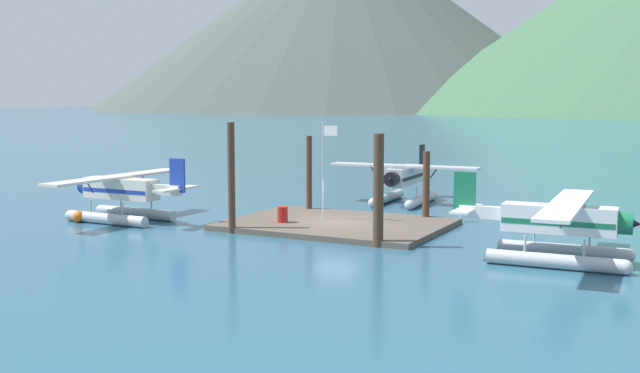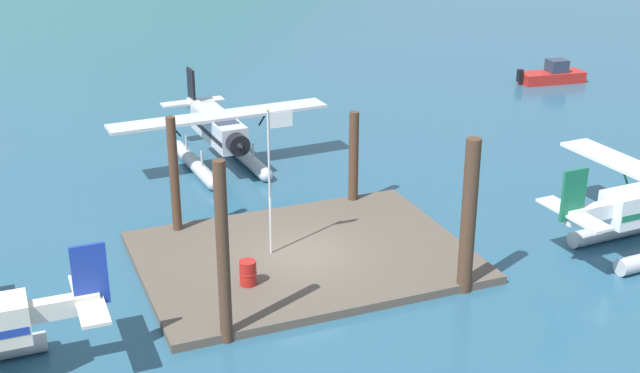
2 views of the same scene
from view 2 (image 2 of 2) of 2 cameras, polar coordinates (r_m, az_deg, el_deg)
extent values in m
plane|color=#285670|center=(31.37, -1.13, -4.98)|extent=(1200.00, 1200.00, 0.00)
cube|color=brown|center=(31.30, -1.13, -4.73)|extent=(11.82, 8.75, 0.30)
cylinder|color=#4C3323|center=(25.26, -6.54, -4.57)|extent=(0.39, 0.39, 5.92)
cylinder|color=#4C3323|center=(28.53, 9.97, -2.05)|extent=(0.51, 0.51, 5.50)
cylinder|color=#4C3323|center=(32.78, -9.77, 0.56)|extent=(0.36, 0.36, 4.87)
cylinder|color=#4C3323|center=(35.34, 2.27, 1.81)|extent=(0.41, 0.41, 4.14)
cylinder|color=silver|center=(30.18, -3.42, 0.14)|extent=(0.08, 0.08, 5.42)
cube|color=white|center=(29.54, -2.69, 4.51)|extent=(0.90, 0.03, 0.56)
sphere|color=gold|center=(29.28, -3.54, 5.16)|extent=(0.10, 0.10, 0.10)
cylinder|color=#AD1E19|center=(28.97, -4.87, -5.81)|extent=(0.58, 0.58, 0.88)
torus|color=#AD1E19|center=(28.97, -4.87, -5.81)|extent=(0.62, 0.62, 0.04)
cylinder|color=#B7BABF|center=(41.07, -5.10, 2.04)|extent=(0.94, 5.63, 0.64)
sphere|color=#B7BABF|center=(38.61, -3.66, 0.77)|extent=(0.64, 0.64, 0.64)
cylinder|color=#B7BABF|center=(40.35, -8.43, 1.52)|extent=(0.94, 5.63, 0.64)
sphere|color=#B7BABF|center=(37.84, -7.18, 0.20)|extent=(0.64, 0.64, 0.64)
cylinder|color=#B7BABF|center=(39.78, -4.53, 2.42)|extent=(0.10, 0.10, 0.70)
cylinder|color=#B7BABF|center=(41.92, -5.70, 3.40)|extent=(0.10, 0.10, 0.70)
cylinder|color=#B7BABF|center=(39.04, -7.96, 1.89)|extent=(0.10, 0.10, 0.70)
cylinder|color=#B7BABF|center=(41.22, -8.97, 2.91)|extent=(0.10, 0.10, 0.70)
cube|color=silver|center=(40.17, -6.85, 3.95)|extent=(1.49, 4.86, 1.20)
cube|color=black|center=(40.20, -6.84, 3.82)|extent=(1.51, 4.76, 0.24)
cube|color=#283347|center=(39.09, -6.36, 3.98)|extent=(1.11, 1.15, 0.56)
cube|color=silver|center=(39.70, -6.75, 4.75)|extent=(10.46, 1.95, 0.14)
cylinder|color=black|center=(40.50, -3.78, 4.71)|extent=(0.63, 0.11, 0.84)
cylinder|color=black|center=(39.21, -9.78, 3.85)|extent=(0.63, 0.11, 0.84)
cylinder|color=black|center=(37.74, -5.54, 2.83)|extent=(0.99, 0.65, 0.96)
cone|color=black|center=(37.34, -5.30, 2.63)|extent=(0.38, 0.37, 0.36)
cube|color=silver|center=(43.11, -8.24, 5.26)|extent=(0.56, 2.22, 0.56)
cube|color=black|center=(43.72, -8.66, 6.62)|extent=(0.17, 1.00, 1.90)
cube|color=silver|center=(43.82, -8.56, 5.65)|extent=(3.24, 0.97, 0.10)
cube|color=silver|center=(25.31, -17.06, -7.77)|extent=(2.20, 0.44, 0.56)
cube|color=#1E389E|center=(24.97, -15.23, -5.76)|extent=(1.00, 0.12, 1.90)
cube|color=silver|center=(25.31, -15.28, -7.30)|extent=(0.81, 3.20, 0.10)
cylinder|color=#B7BABF|center=(35.34, 20.04, -2.61)|extent=(5.62, 0.92, 0.64)
cylinder|color=#B7BABF|center=(34.29, 18.74, -1.97)|extent=(0.10, 0.10, 0.70)
cylinder|color=#196B47|center=(35.45, 19.74, 0.92)|extent=(0.11, 0.63, 0.84)
cube|color=white|center=(31.73, 17.76, -1.70)|extent=(2.22, 0.55, 0.56)
cube|color=#196B47|center=(30.84, 16.69, -0.54)|extent=(1.00, 0.17, 1.90)
cube|color=white|center=(31.18, 16.69, -1.78)|extent=(0.96, 3.24, 0.10)
cube|color=#B2231E|center=(57.45, 15.31, 7.11)|extent=(4.35, 2.00, 0.70)
sphere|color=#B2231E|center=(58.52, 17.11, 7.17)|extent=(0.70, 0.70, 0.70)
cube|color=#283347|center=(57.42, 15.65, 7.84)|extent=(1.33, 1.24, 0.80)
cube|color=black|center=(56.30, 13.31, 7.27)|extent=(0.36, 0.40, 0.80)
camera|label=1|loc=(31.10, 84.75, -11.94)|focal=42.19mm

